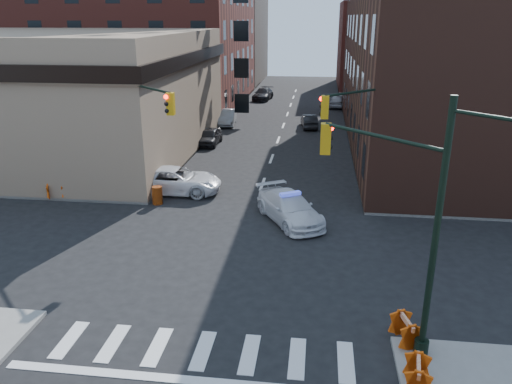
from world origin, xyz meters
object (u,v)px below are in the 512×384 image
(parked_car_enear, at_px, (309,121))
(pedestrian_a, at_px, (97,183))
(pickup, at_px, (175,180))
(pedestrian_b, at_px, (98,167))
(barrel_road, at_px, (291,209))
(parked_car_wnear, at_px, (210,136))
(parked_car_wfar, at_px, (227,117))
(barricade_se_a, at_px, (405,330))
(barricade_nw_a, at_px, (97,185))
(barrel_bank, at_px, (157,195))
(police_car, at_px, (290,208))

(parked_car_enear, distance_m, pedestrian_a, 24.29)
(pedestrian_a, bearing_deg, pickup, 43.34)
(pedestrian_b, height_order, barrel_road, pedestrian_b)
(parked_car_wnear, height_order, barrel_road, parked_car_wnear)
(parked_car_wnear, distance_m, parked_car_wfar, 8.00)
(parked_car_wfar, distance_m, barricade_se_a, 35.50)
(parked_car_enear, bearing_deg, barricade_nw_a, 52.65)
(pickup, bearing_deg, barricade_se_a, -140.96)
(parked_car_wnear, height_order, parked_car_enear, parked_car_wnear)
(parked_car_wfar, height_order, barricade_nw_a, parked_car_wfar)
(parked_car_wfar, relative_size, pedestrian_b, 2.71)
(barrel_bank, distance_m, barricade_nw_a, 4.13)
(parked_car_wfar, distance_m, barrel_road, 24.48)
(barrel_road, bearing_deg, parked_car_wnear, 116.52)
(pickup, distance_m, barrel_bank, 2.09)
(parked_car_wnear, xyz_separation_m, barrel_road, (7.62, -15.27, -0.11))
(police_car, relative_size, pickup, 0.91)
(parked_car_wfar, xyz_separation_m, barrel_bank, (0.00, -21.97, -0.22))
(parked_car_wfar, height_order, barrel_road, parked_car_wfar)
(barrel_bank, bearing_deg, barrel_road, -9.71)
(pedestrian_b, height_order, barricade_se_a, pedestrian_b)
(parked_car_enear, bearing_deg, parked_car_wnear, 36.44)
(parked_car_enear, bearing_deg, barrel_road, 81.99)
(parked_car_wnear, height_order, pedestrian_b, pedestrian_b)
(parked_car_wfar, relative_size, barricade_se_a, 3.90)
(pickup, xyz_separation_m, parked_car_enear, (7.53, 19.54, -0.13))
(police_car, distance_m, pickup, 7.97)
(parked_car_enear, distance_m, barricade_se_a, 33.26)
(barrel_road, relative_size, barricade_se_a, 0.99)
(pickup, height_order, parked_car_wfar, pickup)
(police_car, bearing_deg, parked_car_wfar, 78.01)
(pickup, relative_size, barricade_nw_a, 4.64)
(parked_car_wnear, bearing_deg, barrel_road, -61.86)
(barrel_road, xyz_separation_m, barrel_bank, (-7.62, 1.30, -0.05))
(parked_car_wfar, xyz_separation_m, pedestrian_b, (-4.97, -18.55, 0.24))
(parked_car_enear, relative_size, barricade_se_a, 3.39)
(parked_car_wnear, distance_m, parked_car_enear, 11.03)
(pickup, height_order, parked_car_enear, pickup)
(police_car, relative_size, pedestrian_a, 3.00)
(parked_car_wfar, bearing_deg, police_car, -75.95)
(barrel_road, bearing_deg, barrel_bank, 170.29)
(barrel_bank, bearing_deg, parked_car_wfar, 90.00)
(parked_car_enear, xyz_separation_m, barrel_bank, (-8.00, -21.56, -0.12))
(pickup, xyz_separation_m, pedestrian_b, (-5.44, 1.40, 0.20))
(parked_car_enear, distance_m, barrel_bank, 22.99)
(pedestrian_a, bearing_deg, pedestrian_b, 132.76)
(pedestrian_b, distance_m, barricade_se_a, 22.51)
(police_car, height_order, pedestrian_b, pedestrian_b)
(police_car, relative_size, parked_car_wfar, 1.14)
(barricade_nw_a, bearing_deg, parked_car_enear, 50.16)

